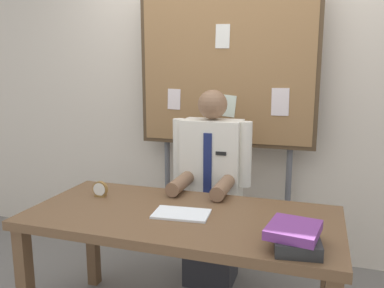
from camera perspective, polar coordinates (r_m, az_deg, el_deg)
back_wall at (r=3.19m, az=5.73°, el=7.85°), size 6.40×0.08×2.70m
desk at (r=2.20m, az=-1.57°, el=-12.17°), size 1.69×0.79×0.74m
person at (r=2.76m, az=2.81°, el=-7.61°), size 0.55×0.56×1.38m
bulletin_board at (r=2.99m, az=4.92°, el=10.51°), size 1.35×0.09×2.12m
book_stack at (r=1.83m, az=14.77°, el=-12.82°), size 0.25×0.29×0.10m
open_notebook at (r=2.15m, az=-1.55°, el=-10.09°), size 0.31×0.21×0.01m
desk_clock at (r=2.49m, az=-13.19°, el=-6.48°), size 0.10×0.04×0.10m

